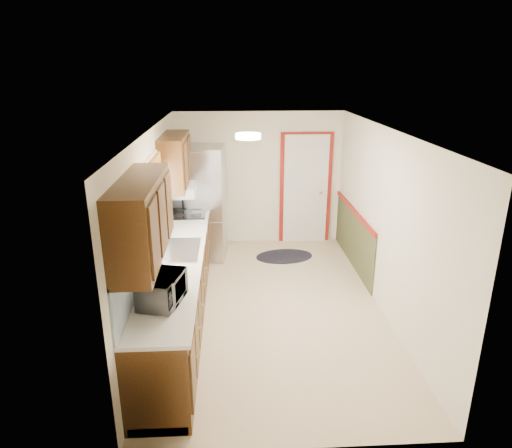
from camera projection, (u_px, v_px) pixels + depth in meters
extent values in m
cube|color=beige|center=(270.00, 306.00, 6.30)|extent=(3.20, 5.20, 0.12)
cube|color=white|center=(272.00, 130.00, 5.52)|extent=(3.20, 5.20, 0.12)
cube|color=white|center=(259.00, 179.00, 8.27)|extent=(3.20, 0.10, 2.40)
cube|color=white|center=(299.00, 329.00, 3.55)|extent=(3.20, 0.10, 2.40)
cube|color=white|center=(154.00, 226.00, 5.83)|extent=(0.10, 5.20, 2.40)
cube|color=white|center=(385.00, 222.00, 5.99)|extent=(0.10, 5.20, 2.40)
cube|color=#3D230E|center=(179.00, 289.00, 5.81)|extent=(0.60, 4.00, 0.90)
cube|color=silver|center=(178.00, 255.00, 5.65)|extent=(0.63, 4.00, 0.04)
cube|color=#508BC2|center=(152.00, 233.00, 5.54)|extent=(0.02, 4.00, 0.55)
cube|color=#3D230E|center=(142.00, 219.00, 4.12)|extent=(0.35, 1.40, 0.75)
cube|color=#3D230E|center=(175.00, 161.00, 6.67)|extent=(0.35, 1.20, 0.75)
cube|color=white|center=(151.00, 199.00, 5.50)|extent=(0.02, 1.00, 0.90)
cube|color=#BF4623|center=(152.00, 170.00, 5.39)|extent=(0.05, 1.12, 0.24)
cube|color=#B7B7BC|center=(178.00, 250.00, 5.74)|extent=(0.52, 0.82, 0.02)
cube|color=white|center=(180.00, 190.00, 6.87)|extent=(0.45, 0.60, 0.15)
cube|color=maroon|center=(305.00, 189.00, 8.35)|extent=(0.94, 0.05, 2.08)
cube|color=white|center=(306.00, 190.00, 8.33)|extent=(0.80, 0.04, 2.00)
cube|color=#444929|center=(353.00, 238.00, 7.51)|extent=(0.02, 2.30, 0.90)
cube|color=maroon|center=(355.00, 211.00, 7.35)|extent=(0.04, 2.30, 0.06)
cylinder|color=#FFD88C|center=(248.00, 136.00, 5.32)|extent=(0.30, 0.30, 0.06)
imported|color=white|center=(162.00, 286.00, 4.41)|extent=(0.40, 0.57, 0.35)
cube|color=#B7B7BC|center=(201.00, 202.00, 7.71)|extent=(0.86, 0.81, 1.91)
cylinder|color=black|center=(183.00, 216.00, 7.34)|extent=(0.02, 0.02, 1.34)
ellipsoid|color=black|center=(284.00, 256.00, 7.93)|extent=(1.06, 0.76, 0.01)
cube|color=black|center=(188.00, 213.00, 7.18)|extent=(0.55, 0.66, 0.02)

